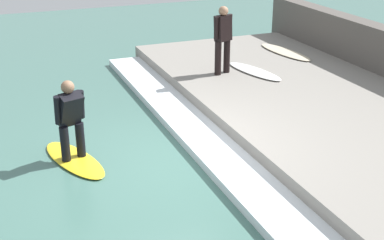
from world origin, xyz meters
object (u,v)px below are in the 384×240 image
(surfboard_riding, at_px, (74,159))
(surfer_riding, at_px, (70,116))
(surfer_waiting_near, at_px, (223,36))
(surfboard_waiting_near, at_px, (254,71))
(surfboard_spare, at_px, (285,52))

(surfboard_riding, distance_m, surfer_riding, 0.78)
(surfer_waiting_near, bearing_deg, surfboard_waiting_near, -16.36)
(surfboard_riding, height_order, surfer_riding, surfer_riding)
(surfboard_riding, bearing_deg, surfboard_spare, 29.54)
(surfboard_riding, bearing_deg, surfer_waiting_near, 32.71)
(surfer_riding, distance_m, surfboard_waiting_near, 5.11)
(surfer_waiting_near, distance_m, surfboard_spare, 2.59)
(surfboard_spare, bearing_deg, surfer_riding, -150.46)
(surfer_riding, relative_size, surfer_waiting_near, 0.88)
(surfboard_riding, xyz_separation_m, surfboard_waiting_near, (4.57, 2.26, 0.36))
(surfer_riding, bearing_deg, surfboard_waiting_near, 26.30)
(surfer_waiting_near, height_order, surfboard_spare, surfer_waiting_near)
(surfer_riding, height_order, surfboard_waiting_near, surfer_riding)
(surfboard_spare, bearing_deg, surfer_waiting_near, -156.36)
(surfboard_riding, relative_size, surfboard_waiting_near, 1.02)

